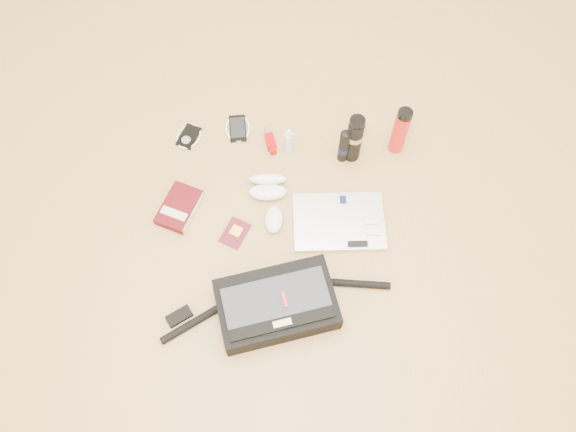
% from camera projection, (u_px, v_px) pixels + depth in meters
% --- Properties ---
extents(ground, '(4.00, 4.00, 0.00)m').
position_uv_depth(ground, '(282.00, 245.00, 2.00)').
color(ground, '#A37C44').
rests_on(ground, ground).
extents(messenger_bag, '(0.74, 0.36, 0.11)m').
position_uv_depth(messenger_bag, '(276.00, 305.00, 1.85)').
color(messenger_bag, black).
rests_on(messenger_bag, ground).
extents(laptop, '(0.36, 0.28, 0.03)m').
position_uv_depth(laptop, '(339.00, 222.00, 2.03)').
color(laptop, silver).
rests_on(laptop, ground).
extents(book, '(0.16, 0.20, 0.03)m').
position_uv_depth(book, '(180.00, 207.00, 2.05)').
color(book, '#40060B').
rests_on(book, ground).
extents(passport, '(0.11, 0.13, 0.01)m').
position_uv_depth(passport, '(235.00, 233.00, 2.02)').
color(passport, '#4C0F1A').
rests_on(passport, ground).
extents(mouse, '(0.07, 0.11, 0.04)m').
position_uv_depth(mouse, '(274.00, 220.00, 2.02)').
color(mouse, silver).
rests_on(mouse, ground).
extents(sunglasses_case, '(0.16, 0.14, 0.08)m').
position_uv_depth(sunglasses_case, '(268.00, 186.00, 2.07)').
color(sunglasses_case, silver).
rests_on(sunglasses_case, ground).
extents(ipod, '(0.11, 0.12, 0.01)m').
position_uv_depth(ipod, '(189.00, 137.00, 2.20)').
color(ipod, black).
rests_on(ipod, ground).
extents(phone, '(0.12, 0.13, 0.01)m').
position_uv_depth(phone, '(238.00, 128.00, 2.21)').
color(phone, black).
rests_on(phone, ground).
extents(inhaler, '(0.06, 0.12, 0.03)m').
position_uv_depth(inhaler, '(270.00, 141.00, 2.18)').
color(inhaler, '#A50006').
rests_on(inhaler, ground).
extents(spray_bottle, '(0.04, 0.04, 0.12)m').
position_uv_depth(spray_bottle, '(289.00, 141.00, 2.13)').
color(spray_bottle, '#B6DDF7').
rests_on(spray_bottle, ground).
extents(aerosol_can, '(0.05, 0.05, 0.17)m').
position_uv_depth(aerosol_can, '(344.00, 146.00, 2.09)').
color(aerosol_can, black).
rests_on(aerosol_can, ground).
extents(thermos_black, '(0.06, 0.06, 0.23)m').
position_uv_depth(thermos_black, '(354.00, 139.00, 2.06)').
color(thermos_black, black).
rests_on(thermos_black, ground).
extents(thermos_red, '(0.06, 0.06, 0.22)m').
position_uv_depth(thermos_red, '(400.00, 131.00, 2.08)').
color(thermos_red, red).
rests_on(thermos_red, ground).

